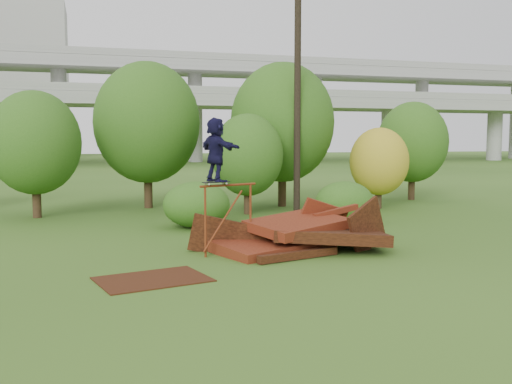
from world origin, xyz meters
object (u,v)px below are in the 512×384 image
object	(u,v)px
flat_plate	(153,279)
utility_pole	(297,88)
skater	(216,150)
scrap_pile	(300,236)

from	to	relation	value
flat_plate	utility_pole	size ratio (longest dim) A/B	0.23
skater	flat_plate	size ratio (longest dim) A/B	0.72
skater	utility_pole	distance (m)	9.75
flat_plate	utility_pole	bearing A→B (deg)	54.79
scrap_pile	utility_pole	xyz separation A→B (m)	(2.79, 7.80, 4.82)
scrap_pile	flat_plate	world-z (taller)	scrap_pile
scrap_pile	skater	xyz separation A→B (m)	(-2.41, -0.09, 2.41)
skater	flat_plate	world-z (taller)	skater
flat_plate	utility_pole	distance (m)	13.41
scrap_pile	utility_pole	distance (m)	9.59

